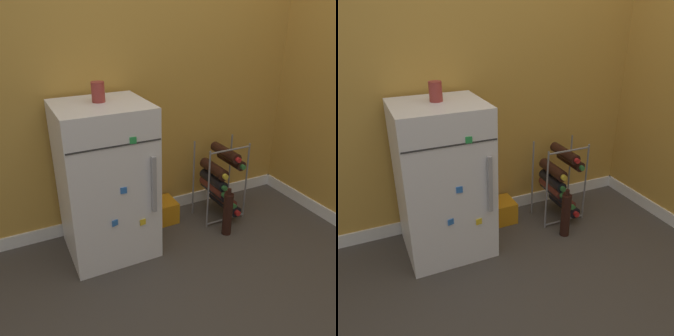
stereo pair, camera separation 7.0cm
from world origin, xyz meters
TOP-DOWN VIEW (x-y plane):
  - ground_plane at (0.00, 0.00)m, footprint 14.00×14.00m
  - wall_back at (0.00, 0.74)m, footprint 6.96×0.07m
  - mini_fridge at (-0.55, 0.44)m, footprint 0.52×0.50m
  - wine_rack at (0.30, 0.46)m, footprint 0.33×0.33m
  - soda_box at (-0.14, 0.58)m, footprint 0.24×0.19m
  - fridge_top_cup at (-0.54, 0.48)m, footprint 0.07×0.07m
  - loose_bottle_floor at (0.21, 0.23)m, footprint 0.07×0.07m

SIDE VIEW (x-z plane):
  - ground_plane at x=0.00m, z-range 0.00..0.00m
  - soda_box at x=-0.14m, z-range 0.00..0.16m
  - loose_bottle_floor at x=0.21m, z-range -0.02..0.33m
  - wine_rack at x=0.30m, z-range -0.01..0.57m
  - mini_fridge at x=-0.55m, z-range 0.00..0.95m
  - fridge_top_cup at x=-0.54m, z-range 0.95..1.06m
  - wall_back at x=0.00m, z-range -0.01..2.49m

